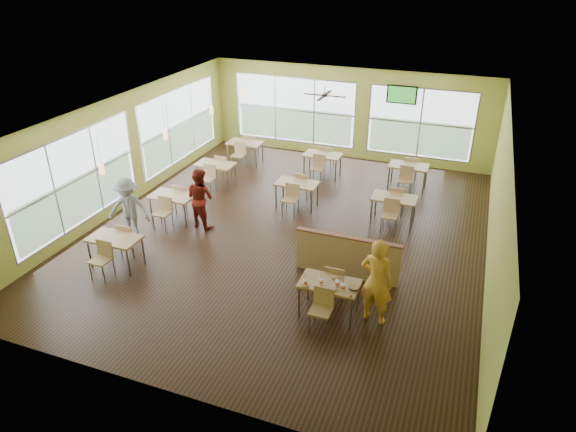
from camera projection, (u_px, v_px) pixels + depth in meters
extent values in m
plane|color=black|center=(288.00, 231.00, 13.73)|extent=(12.00, 12.00, 0.00)
plane|color=white|center=(288.00, 114.00, 12.26)|extent=(12.00, 12.00, 0.00)
cube|color=#B3C04E|center=(348.00, 114.00, 17.99)|extent=(10.00, 0.04, 3.20)
cube|color=#B3C04E|center=(154.00, 315.00, 8.00)|extent=(10.00, 0.04, 3.20)
cube|color=#B3C04E|center=(124.00, 152.00, 14.56)|extent=(0.04, 12.00, 3.20)
cube|color=#B3C04E|center=(498.00, 206.00, 11.43)|extent=(0.04, 12.00, 3.20)
cube|color=white|center=(76.00, 180.00, 12.92)|extent=(0.02, 4.50, 2.35)
cube|color=white|center=(180.00, 125.00, 17.08)|extent=(0.02, 4.50, 2.35)
cube|color=white|center=(295.00, 110.00, 18.63)|extent=(4.50, 0.02, 2.35)
cube|color=white|center=(420.00, 123.00, 17.23)|extent=(3.50, 0.02, 2.35)
cube|color=#B7BABC|center=(141.00, 185.00, 15.54)|extent=(0.04, 9.40, 0.05)
cube|color=#B7BABC|center=(353.00, 149.00, 18.46)|extent=(8.00, 0.04, 0.05)
cube|color=tan|center=(329.00, 283.00, 10.27)|extent=(1.20, 0.70, 0.04)
cube|color=brown|center=(329.00, 284.00, 10.28)|extent=(1.22, 0.71, 0.01)
cylinder|color=slate|center=(299.00, 301.00, 10.37)|extent=(0.05, 0.05, 0.71)
cylinder|color=slate|center=(351.00, 313.00, 10.03)|extent=(0.05, 0.05, 0.71)
cylinder|color=slate|center=(308.00, 286.00, 10.85)|extent=(0.05, 0.05, 0.71)
cylinder|color=slate|center=(358.00, 296.00, 10.51)|extent=(0.05, 0.05, 0.71)
cube|color=tan|center=(336.00, 280.00, 10.86)|extent=(0.42, 0.42, 0.04)
cube|color=tan|center=(339.00, 267.00, 10.91)|extent=(0.42, 0.04, 0.40)
cube|color=tan|center=(321.00, 311.00, 9.94)|extent=(0.42, 0.42, 0.04)
cube|color=tan|center=(318.00, 307.00, 9.68)|extent=(0.42, 0.04, 0.40)
cube|color=tan|center=(347.00, 257.00, 11.58)|extent=(2.40, 0.12, 1.00)
cube|color=brown|center=(348.00, 237.00, 11.34)|extent=(2.40, 0.14, 0.04)
cube|color=tan|center=(114.00, 238.00, 11.90)|extent=(1.20, 0.70, 0.04)
cube|color=brown|center=(114.00, 239.00, 11.91)|extent=(1.22, 0.71, 0.01)
cylinder|color=slate|center=(90.00, 254.00, 11.99)|extent=(0.05, 0.05, 0.71)
cylinder|color=slate|center=(128.00, 263.00, 11.66)|extent=(0.05, 0.05, 0.71)
cylinder|color=slate|center=(106.00, 242.00, 12.48)|extent=(0.05, 0.05, 0.71)
cylinder|color=slate|center=(143.00, 250.00, 12.14)|extent=(0.05, 0.05, 0.71)
cube|color=tan|center=(130.00, 238.00, 12.48)|extent=(0.42, 0.42, 0.04)
cube|color=tan|center=(134.00, 226.00, 12.54)|extent=(0.42, 0.04, 0.40)
cube|color=tan|center=(101.00, 260.00, 11.57)|extent=(0.42, 0.42, 0.04)
cube|color=tan|center=(93.00, 256.00, 11.31)|extent=(0.42, 0.04, 0.40)
cube|color=tan|center=(172.00, 196.00, 13.98)|extent=(1.20, 0.70, 0.04)
cube|color=brown|center=(172.00, 197.00, 13.99)|extent=(1.22, 0.71, 0.01)
cylinder|color=slate|center=(151.00, 209.00, 14.08)|extent=(0.05, 0.05, 0.71)
cylinder|color=slate|center=(185.00, 216.00, 13.74)|extent=(0.05, 0.05, 0.71)
cylinder|color=slate|center=(163.00, 201.00, 14.56)|extent=(0.05, 0.05, 0.71)
cylinder|color=slate|center=(196.00, 207.00, 14.22)|extent=(0.05, 0.05, 0.71)
cube|color=tan|center=(184.00, 197.00, 14.56)|extent=(0.42, 0.42, 0.04)
cube|color=tan|center=(186.00, 187.00, 14.62)|extent=(0.42, 0.04, 0.40)
cube|color=tan|center=(162.00, 213.00, 13.65)|extent=(0.42, 0.42, 0.04)
cube|color=tan|center=(157.00, 209.00, 13.39)|extent=(0.42, 0.04, 0.40)
cube|color=tan|center=(215.00, 164.00, 16.06)|extent=(1.20, 0.70, 0.04)
cube|color=brown|center=(215.00, 165.00, 16.07)|extent=(1.22, 0.71, 0.01)
cylinder|color=slate|center=(196.00, 176.00, 16.16)|extent=(0.05, 0.05, 0.71)
cylinder|color=slate|center=(227.00, 181.00, 15.82)|extent=(0.05, 0.05, 0.71)
cylinder|color=slate|center=(205.00, 170.00, 16.64)|extent=(0.05, 0.05, 0.71)
cylinder|color=slate|center=(235.00, 174.00, 16.30)|extent=(0.05, 0.05, 0.71)
cube|color=tan|center=(224.00, 166.00, 16.64)|extent=(0.42, 0.42, 0.04)
cube|color=tan|center=(226.00, 158.00, 16.70)|extent=(0.42, 0.04, 0.40)
cube|color=tan|center=(207.00, 179.00, 15.73)|extent=(0.42, 0.42, 0.04)
cube|color=tan|center=(204.00, 175.00, 15.47)|extent=(0.42, 0.04, 0.40)
cube|color=tan|center=(245.00, 143.00, 17.89)|extent=(1.20, 0.70, 0.04)
cube|color=brown|center=(245.00, 143.00, 17.90)|extent=(1.22, 0.71, 0.01)
cylinder|color=slate|center=(228.00, 154.00, 17.99)|extent=(0.05, 0.05, 0.71)
cylinder|color=slate|center=(256.00, 157.00, 17.65)|extent=(0.05, 0.05, 0.71)
cylinder|color=slate|center=(235.00, 148.00, 18.47)|extent=(0.05, 0.05, 0.71)
cylinder|color=slate|center=(263.00, 152.00, 18.13)|extent=(0.05, 0.05, 0.71)
cube|color=tan|center=(252.00, 145.00, 18.48)|extent=(0.42, 0.42, 0.04)
cube|color=tan|center=(254.00, 138.00, 18.53)|extent=(0.42, 0.04, 0.40)
cube|color=tan|center=(238.00, 155.00, 17.56)|extent=(0.42, 0.42, 0.04)
cube|color=tan|center=(236.00, 151.00, 17.30)|extent=(0.42, 0.04, 0.40)
cube|color=tan|center=(297.00, 183.00, 14.73)|extent=(1.20, 0.70, 0.04)
cube|color=brown|center=(297.00, 184.00, 14.75)|extent=(1.22, 0.71, 0.01)
cylinder|color=slate|center=(276.00, 196.00, 14.83)|extent=(0.05, 0.05, 0.71)
cylinder|color=slate|center=(311.00, 202.00, 14.50)|extent=(0.05, 0.05, 0.71)
cylinder|color=slate|center=(283.00, 189.00, 15.32)|extent=(0.05, 0.05, 0.71)
cylinder|color=slate|center=(318.00, 194.00, 14.98)|extent=(0.05, 0.05, 0.71)
cube|color=tan|center=(303.00, 185.00, 15.32)|extent=(0.42, 0.42, 0.04)
cube|color=tan|center=(305.00, 176.00, 15.38)|extent=(0.42, 0.04, 0.40)
cube|color=tan|center=(290.00, 200.00, 14.40)|extent=(0.42, 0.42, 0.04)
cube|color=tan|center=(288.00, 195.00, 14.15)|extent=(0.42, 0.04, 0.40)
cube|color=tan|center=(323.00, 155.00, 16.82)|extent=(1.20, 0.70, 0.04)
cube|color=brown|center=(323.00, 155.00, 16.83)|extent=(1.22, 0.71, 0.01)
cylinder|color=slate|center=(304.00, 166.00, 16.91)|extent=(0.05, 0.05, 0.71)
cylinder|color=slate|center=(336.00, 171.00, 16.58)|extent=(0.05, 0.05, 0.71)
cylinder|color=slate|center=(310.00, 160.00, 17.40)|extent=(0.05, 0.05, 0.71)
cylinder|color=slate|center=(340.00, 164.00, 17.06)|extent=(0.05, 0.05, 0.71)
cube|color=tan|center=(327.00, 157.00, 17.40)|extent=(0.42, 0.42, 0.04)
cube|color=tan|center=(329.00, 149.00, 17.46)|extent=(0.42, 0.04, 0.40)
cube|color=tan|center=(317.00, 169.00, 16.49)|extent=(0.42, 0.42, 0.04)
cube|color=tan|center=(316.00, 164.00, 16.23)|extent=(0.42, 0.04, 0.40)
cube|color=tan|center=(394.00, 198.00, 13.86)|extent=(1.20, 0.70, 0.04)
cube|color=brown|center=(394.00, 199.00, 13.87)|extent=(1.22, 0.71, 0.01)
cylinder|color=slate|center=(371.00, 212.00, 13.96)|extent=(0.05, 0.05, 0.71)
cylinder|color=slate|center=(411.00, 218.00, 13.62)|extent=(0.05, 0.05, 0.71)
cylinder|color=slate|center=(376.00, 203.00, 14.44)|extent=(0.05, 0.05, 0.71)
cylinder|color=slate|center=(415.00, 209.00, 14.10)|extent=(0.05, 0.05, 0.71)
cube|color=tan|center=(397.00, 199.00, 14.45)|extent=(0.42, 0.42, 0.04)
cube|color=tan|center=(399.00, 189.00, 14.50)|extent=(0.42, 0.04, 0.40)
cube|color=tan|center=(390.00, 216.00, 13.53)|extent=(0.42, 0.42, 0.04)
cube|color=tan|center=(389.00, 211.00, 13.27)|extent=(0.42, 0.04, 0.40)
cube|color=tan|center=(409.00, 166.00, 15.94)|extent=(1.20, 0.70, 0.04)
cube|color=brown|center=(409.00, 167.00, 15.95)|extent=(1.22, 0.71, 0.01)
cylinder|color=slate|center=(389.00, 178.00, 16.04)|extent=(0.05, 0.05, 0.71)
cylinder|color=slate|center=(424.00, 183.00, 15.70)|extent=(0.05, 0.05, 0.71)
cylinder|color=slate|center=(392.00, 171.00, 16.52)|extent=(0.05, 0.05, 0.71)
cylinder|color=slate|center=(426.00, 176.00, 16.18)|extent=(0.05, 0.05, 0.71)
cube|color=tan|center=(410.00, 168.00, 16.53)|extent=(0.42, 0.42, 0.04)
cube|color=tan|center=(412.00, 160.00, 16.58)|extent=(0.42, 0.04, 0.40)
cube|color=tan|center=(405.00, 181.00, 15.61)|extent=(0.42, 0.42, 0.04)
cube|color=tan|center=(405.00, 176.00, 15.35)|extent=(0.42, 0.04, 0.40)
cylinder|color=#2D2119|center=(99.00, 152.00, 10.93)|extent=(0.01, 0.01, 0.70)
cylinder|color=#E9944B|center=(102.00, 169.00, 11.11)|extent=(0.11, 0.11, 0.22)
cylinder|color=#2D2119|center=(164.00, 120.00, 13.01)|extent=(0.01, 0.01, 0.70)
cylinder|color=#E9944B|center=(165.00, 135.00, 13.19)|extent=(0.11, 0.11, 0.22)
cylinder|color=#2D2119|center=(211.00, 97.00, 15.09)|extent=(0.01, 0.01, 0.70)
cylinder|color=#E9944B|center=(212.00, 110.00, 15.27)|extent=(0.11, 0.11, 0.22)
cylinder|color=#2D2119|center=(242.00, 81.00, 16.92)|extent=(0.01, 0.01, 0.70)
cylinder|color=#E9944B|center=(243.00, 93.00, 17.10)|extent=(0.11, 0.11, 0.22)
cylinder|color=#2D2119|center=(325.00, 91.00, 14.82)|extent=(0.03, 0.03, 0.24)
cylinder|color=#2D2119|center=(325.00, 95.00, 14.88)|extent=(0.16, 0.16, 0.06)
cube|color=#2D2119|center=(336.00, 97.00, 14.77)|extent=(0.55, 0.10, 0.01)
cube|color=#2D2119|center=(328.00, 93.00, 15.17)|extent=(0.10, 0.55, 0.01)
cube|color=#2D2119|center=(313.00, 94.00, 14.99)|extent=(0.55, 0.10, 0.01)
cube|color=#2D2119|center=(321.00, 98.00, 14.59)|extent=(0.10, 0.55, 0.01)
cube|color=black|center=(402.00, 95.00, 16.95)|extent=(1.00, 0.06, 0.60)
cube|color=green|center=(402.00, 95.00, 16.93)|extent=(0.90, 0.01, 0.52)
imported|color=#CF5E17|center=(377.00, 281.00, 9.98)|extent=(0.75, 0.56, 1.86)
imported|color=#62160D|center=(200.00, 198.00, 13.63)|extent=(0.94, 0.81, 1.65)
imported|color=slate|center=(128.00, 209.00, 13.02)|extent=(1.20, 0.86, 1.68)
cone|color=white|center=(305.00, 283.00, 10.17)|extent=(0.08, 0.08, 0.11)
cylinder|color=red|center=(305.00, 282.00, 10.17)|extent=(0.07, 0.07, 0.03)
cylinder|color=white|center=(305.00, 280.00, 10.14)|extent=(0.08, 0.08, 0.01)
cylinder|color=blue|center=(305.00, 276.00, 10.10)|extent=(0.01, 0.05, 0.19)
cone|color=white|center=(321.00, 282.00, 10.19)|extent=(0.09, 0.09, 0.11)
cylinder|color=red|center=(321.00, 282.00, 10.19)|extent=(0.08, 0.08, 0.03)
cylinder|color=white|center=(321.00, 279.00, 10.16)|extent=(0.09, 0.09, 0.01)
cylinder|color=gold|center=(321.00, 275.00, 10.12)|extent=(0.02, 0.05, 0.21)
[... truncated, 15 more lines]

